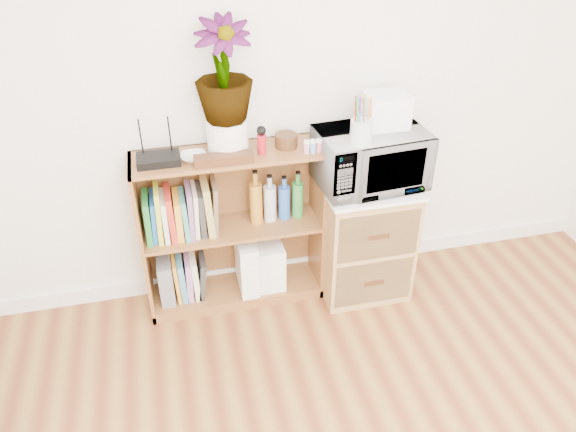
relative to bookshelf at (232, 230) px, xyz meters
name	(u,v)px	position (x,y,z in m)	size (l,w,h in m)	color
skirting_board	(288,266)	(0.35, 0.14, -0.42)	(4.00, 0.02, 0.10)	white
bookshelf	(232,230)	(0.00, 0.00, 0.00)	(1.00, 0.30, 0.95)	brown
wicker_unit	(362,238)	(0.75, -0.08, -0.12)	(0.50, 0.45, 0.70)	#9E7542
microwave	(370,158)	(0.75, -0.08, 0.40)	(0.56, 0.38, 0.31)	silver
pen_cup	(361,132)	(0.64, -0.20, 0.62)	(0.11, 0.11, 0.12)	silver
small_appliance	(385,110)	(0.83, -0.03, 0.64)	(0.22, 0.19, 0.18)	white
router	(158,159)	(-0.35, -0.02, 0.49)	(0.21, 0.14, 0.04)	black
white_bowl	(194,157)	(-0.17, -0.03, 0.49)	(0.13, 0.13, 0.03)	silver
plant_pot	(228,136)	(0.01, 0.02, 0.56)	(0.21, 0.21, 0.18)	white
potted_plant	(223,71)	(0.01, 0.02, 0.90)	(0.28, 0.28, 0.50)	#437930
trinket_box	(224,159)	(-0.03, -0.10, 0.50)	(0.30, 0.07, 0.05)	#3B1F10
kokeshi_doll	(262,144)	(0.17, -0.04, 0.53)	(0.05, 0.05, 0.11)	#A7141F
wooden_bowl	(286,140)	(0.31, 0.01, 0.51)	(0.12, 0.12, 0.07)	#3C2210
paint_jars	(313,147)	(0.43, -0.09, 0.50)	(0.11, 0.04, 0.06)	#CE7296
file_box	(166,278)	(-0.40, 0.00, -0.27)	(0.08, 0.21, 0.27)	slate
magazine_holder_left	(247,263)	(0.07, -0.01, -0.24)	(0.11, 0.27, 0.33)	white
magazine_holder_mid	(264,264)	(0.17, -0.01, -0.26)	(0.09, 0.23, 0.28)	white
magazine_holder_right	(274,262)	(0.23, -0.01, -0.26)	(0.09, 0.23, 0.28)	white
cookbooks	(181,212)	(-0.27, 0.00, 0.16)	(0.39, 0.20, 0.31)	#20782E
liquor_bottles	(276,199)	(0.25, 0.00, 0.17)	(0.31, 0.07, 0.32)	#B77922
lower_books	(189,276)	(-0.27, 0.00, -0.28)	(0.19, 0.19, 0.27)	orange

